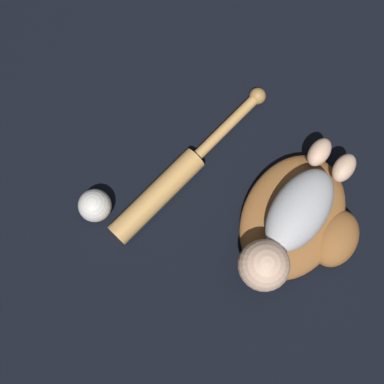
% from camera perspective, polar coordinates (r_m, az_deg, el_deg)
% --- Properties ---
extents(ground_plane, '(6.00, 6.00, 0.00)m').
position_cam_1_polar(ground_plane, '(1.25, 11.41, -3.03)').
color(ground_plane, black).
extents(baseball_glove, '(0.31, 0.28, 0.07)m').
position_cam_1_polar(baseball_glove, '(1.22, 11.42, -2.95)').
color(baseball_glove, '#935B2D').
rests_on(baseball_glove, ground).
extents(baby_figure, '(0.37, 0.16, 0.11)m').
position_cam_1_polar(baby_figure, '(1.13, 10.40, -3.49)').
color(baby_figure, '#B2B2B7').
rests_on(baby_figure, baseball_glove).
extents(baseball_bat, '(0.47, 0.20, 0.06)m').
position_cam_1_polar(baseball_bat, '(1.22, -2.04, 1.30)').
color(baseball_bat, tan).
rests_on(baseball_bat, ground).
extents(baseball, '(0.08, 0.08, 0.08)m').
position_cam_1_polar(baseball, '(1.22, -10.32, -1.43)').
color(baseball, white).
rests_on(baseball, ground).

